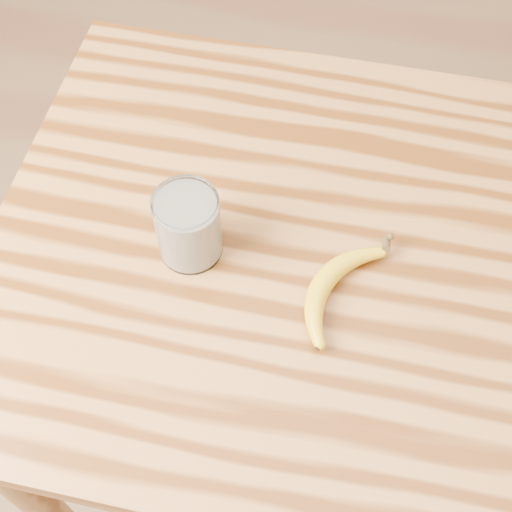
# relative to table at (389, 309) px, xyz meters

# --- Properties ---
(room) EXTENTS (4.04, 4.04, 2.70)m
(room) POSITION_rel_table_xyz_m (0.00, 0.00, 0.58)
(room) COLOR brown
(room) RESTS_ON ground
(table) EXTENTS (1.20, 0.80, 0.90)m
(table) POSITION_rel_table_xyz_m (0.00, 0.00, 0.00)
(table) COLOR #9E642F
(table) RESTS_ON ground
(smoothie_glass) EXTENTS (0.09, 0.09, 0.11)m
(smoothie_glass) POSITION_rel_table_xyz_m (-0.30, -0.03, 0.19)
(smoothie_glass) COLOR white
(smoothie_glass) RESTS_ON table
(banana) EXTENTS (0.18, 0.27, 0.03)m
(banana) POSITION_rel_table_xyz_m (-0.11, -0.06, 0.15)
(banana) COLOR gold
(banana) RESTS_ON table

